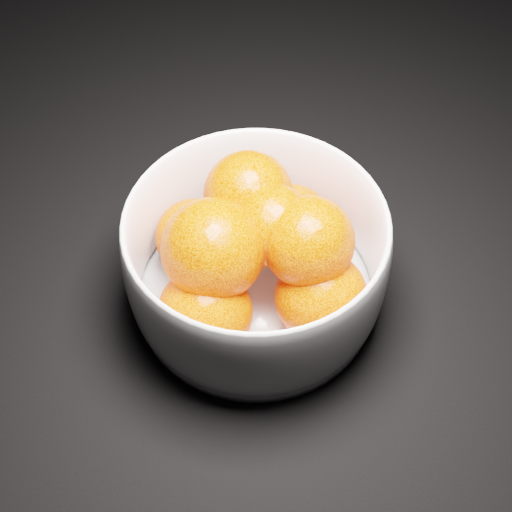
{
  "coord_description": "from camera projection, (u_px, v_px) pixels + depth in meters",
  "views": [
    {
      "loc": [
        -0.28,
        -0.34,
        0.55
      ],
      "look_at": [
        -0.25,
        0.05,
        0.06
      ],
      "focal_mm": 50.0,
      "sensor_mm": 36.0,
      "label": 1
    }
  ],
  "objects": [
    {
      "name": "orange_pile",
      "position": [
        257.0,
        250.0,
        0.61
      ],
      "size": [
        0.18,
        0.17,
        0.13
      ],
      "color": "#FF480E",
      "rests_on": "bowl"
    },
    {
      "name": "bowl",
      "position": [
        256.0,
        260.0,
        0.62
      ],
      "size": [
        0.23,
        0.23,
        0.11
      ],
      "rotation": [
        0.0,
        0.0,
        0.34
      ],
      "color": "white",
      "rests_on": "ground"
    }
  ]
}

